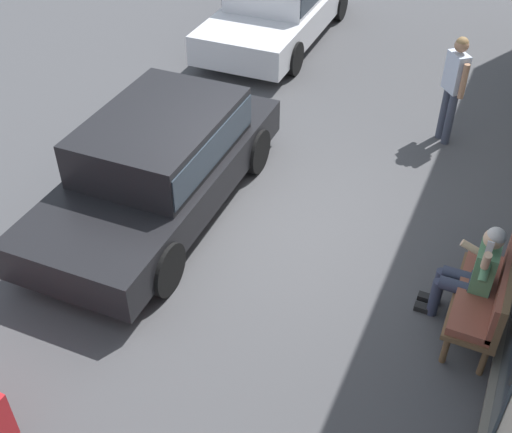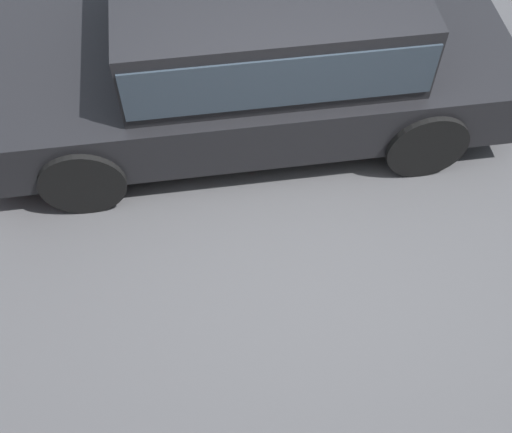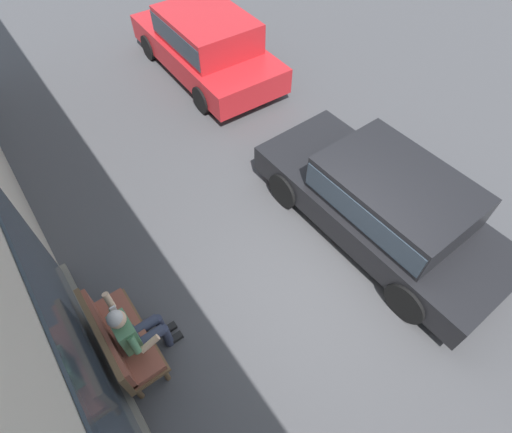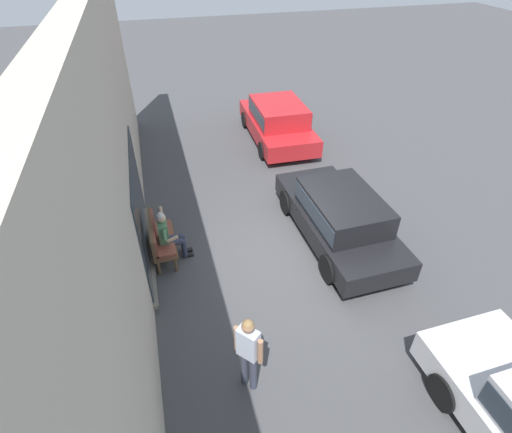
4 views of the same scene
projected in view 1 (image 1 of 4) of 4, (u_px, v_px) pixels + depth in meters
ground_plane at (269, 223)px, 8.65m from camera, size 60.00×60.00×0.00m
bench at (490, 293)px, 6.83m from camera, size 1.40×0.55×1.01m
person_on_phone at (474, 271)px, 6.90m from camera, size 0.73×0.74×1.34m
parked_car_mid at (160, 159)px, 8.50m from camera, size 4.43×1.96×1.38m
pedestrian_standing at (454, 82)px, 9.65m from camera, size 0.44×0.39×1.73m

